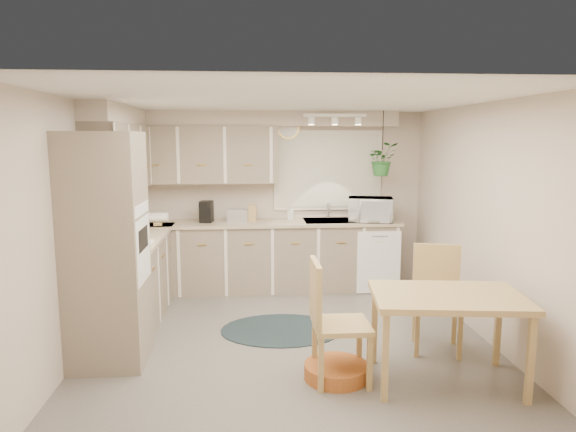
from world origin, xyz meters
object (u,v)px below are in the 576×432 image
object	(u,v)px
dining_table	(446,338)
microwave	(370,207)
chair_back	(437,300)
pet_bed	(336,371)
chair_left	(341,322)
braided_rug	(281,330)

from	to	relation	value
dining_table	microwave	distance (m)	2.81
dining_table	chair_back	bearing A→B (deg)	75.62
dining_table	chair_back	distance (m)	0.68
dining_table	microwave	world-z (taller)	microwave
chair_back	microwave	xyz separation A→B (m)	(-0.18, 2.05, 0.63)
dining_table	pet_bed	xyz separation A→B (m)	(-0.90, 0.14, -0.32)
chair_left	chair_back	world-z (taller)	chair_left
braided_rug	pet_bed	distance (m)	1.22
chair_back	microwave	bearing A→B (deg)	-70.28
braided_rug	microwave	bearing A→B (deg)	47.97
pet_bed	microwave	world-z (taller)	microwave
microwave	braided_rug	bearing A→B (deg)	-119.93
chair_back	braided_rug	size ratio (longest dim) A/B	0.77
pet_bed	chair_back	bearing A→B (deg)	25.84
microwave	chair_back	bearing A→B (deg)	-72.82
chair_left	microwave	xyz separation A→B (m)	(0.85, 2.60, 0.62)
pet_bed	chair_left	bearing A→B (deg)	-46.51
pet_bed	microwave	bearing A→B (deg)	70.99
chair_back	braided_rug	bearing A→B (deg)	-8.67
chair_left	microwave	world-z (taller)	microwave
chair_left	braided_rug	xyz separation A→B (m)	(-0.43, 1.18, -0.52)
chair_left	chair_back	bearing A→B (deg)	118.02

